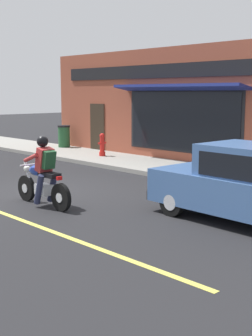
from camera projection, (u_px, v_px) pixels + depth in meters
name	position (u px, v px, depth m)	size (l,w,h in m)	color
ground_plane	(40.00, 192.00, 12.24)	(80.00, 80.00, 0.00)	black
sidewalk_curb	(108.00, 159.00, 17.80)	(2.60, 22.00, 0.14)	gray
storefront_building	(157.00, 105.00, 17.72)	(1.25, 11.66, 4.20)	brown
motorcycle_with_rider	(43.00, 177.00, 10.62)	(0.56, 2.02, 1.62)	black
car_hatchback	(245.00, 185.00, 9.29)	(1.73, 3.82, 1.57)	black
fire_hydrant	(102.00, 145.00, 18.09)	(0.36, 0.24, 0.88)	red
trash_bin	(64.00, 136.00, 21.03)	(0.56, 0.56, 0.98)	#23512D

